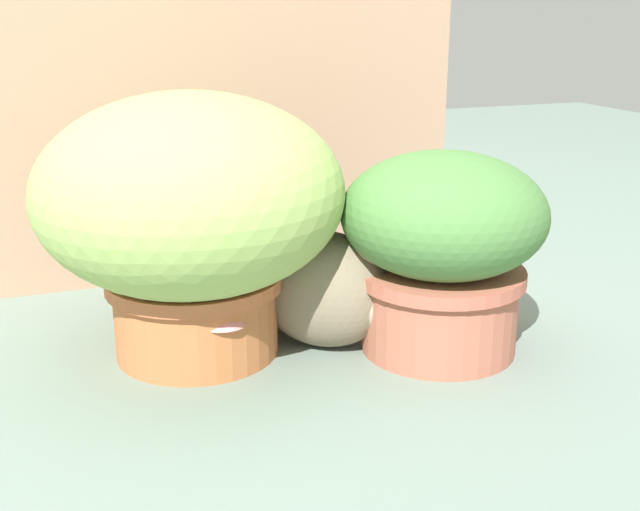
{
  "coord_description": "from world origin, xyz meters",
  "views": [
    {
      "loc": [
        -0.36,
        -1.26,
        0.61
      ],
      "look_at": [
        0.11,
        0.02,
        0.18
      ],
      "focal_mm": 44.66,
      "sensor_mm": 36.0,
      "label": 1
    }
  ],
  "objects_px": {
    "grass_planter": "(191,209)",
    "leafy_planter": "(442,244)",
    "cat": "(332,284)",
    "mushroom_ornament_pink": "(222,324)"
  },
  "relations": [
    {
      "from": "leafy_planter",
      "to": "cat",
      "type": "bearing_deg",
      "value": 155.54
    },
    {
      "from": "grass_planter",
      "to": "mushroom_ornament_pink",
      "type": "height_order",
      "value": "grass_planter"
    },
    {
      "from": "cat",
      "to": "mushroom_ornament_pink",
      "type": "xyz_separation_m",
      "value": [
        -0.22,
        -0.05,
        -0.03
      ]
    },
    {
      "from": "leafy_planter",
      "to": "mushroom_ornament_pink",
      "type": "relative_size",
      "value": 2.73
    },
    {
      "from": "grass_planter",
      "to": "leafy_planter",
      "type": "distance_m",
      "value": 0.45
    },
    {
      "from": "grass_planter",
      "to": "mushroom_ornament_pink",
      "type": "distance_m",
      "value": 0.21
    },
    {
      "from": "grass_planter",
      "to": "mushroom_ornament_pink",
      "type": "relative_size",
      "value": 3.99
    },
    {
      "from": "grass_planter",
      "to": "leafy_planter",
      "type": "xyz_separation_m",
      "value": [
        0.42,
        -0.14,
        -0.07
      ]
    },
    {
      "from": "leafy_planter",
      "to": "mushroom_ornament_pink",
      "type": "bearing_deg",
      "value": 175.82
    },
    {
      "from": "cat",
      "to": "mushroom_ornament_pink",
      "type": "relative_size",
      "value": 2.46
    }
  ]
}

